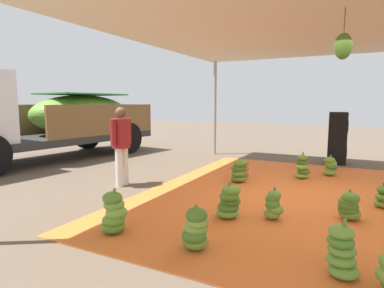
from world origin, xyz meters
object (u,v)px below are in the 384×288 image
Objects in this scene: banana_bunch_13 at (273,205)px; banana_bunch_11 at (229,203)px; banana_bunch_12 at (302,168)px; speaker_stack at (337,138)px; banana_bunch_9 at (384,198)px; banana_bunch_10 at (114,214)px; banana_bunch_3 at (242,169)px; worker_0 at (121,140)px; banana_bunch_7 at (196,230)px; banana_bunch_1 at (349,207)px; banana_bunch_8 at (239,172)px; banana_bunch_15 at (330,167)px; banana_bunch_2 at (342,252)px; cargo_truck_main at (42,118)px.

banana_bunch_11 is at bearing 112.66° from banana_bunch_13.
banana_bunch_12 is 2.43m from speaker_stack.
banana_bunch_9 is at bearing -167.10° from speaker_stack.
banana_bunch_10 reaches higher than banana_bunch_9.
banana_bunch_3 is 0.29× the size of worker_0.
speaker_stack is at bearing -9.80° from banana_bunch_7.
banana_bunch_12 is 1.26× the size of banana_bunch_13.
worker_0 reaches higher than banana_bunch_1.
banana_bunch_9 is 0.29× the size of speaker_stack.
speaker_stack is at bearing -39.20° from worker_0.
banana_bunch_10 reaches higher than banana_bunch_8.
banana_bunch_7 reaches higher than banana_bunch_13.
banana_bunch_15 is at bearing -8.83° from banana_bunch_13.
banana_bunch_11 is 0.90× the size of banana_bunch_12.
banana_bunch_1 is 1.68m from banana_bunch_11.
worker_0 is at bearing 88.70° from banana_bunch_1.
banana_bunch_15 is at bearing 5.04° from banana_bunch_2.
worker_0 is at bearing 98.97° from banana_bunch_9.
banana_bunch_12 is 3.89m from worker_0.
banana_bunch_9 is at bearing -37.06° from banana_bunch_7.
banana_bunch_10 is 1.10× the size of banana_bunch_11.
banana_bunch_11 is at bearing -43.24° from banana_bunch_10.
banana_bunch_8 is at bearing -9.84° from banana_bunch_10.
banana_bunch_3 is at bearing 10.06° from banana_bunch_7.
banana_bunch_3 is 2.69m from worker_0.
banana_bunch_7 is (-3.62, -0.64, 0.04)m from banana_bunch_3.
banana_bunch_7 reaches higher than banana_bunch_3.
banana_bunch_15 is (4.77, -2.20, -0.05)m from banana_bunch_10.
banana_bunch_13 is (-0.45, 0.96, 0.01)m from banana_bunch_1.
banana_bunch_9 is 0.87× the size of banana_bunch_15.
banana_bunch_9 is at bearing -81.03° from worker_0.
banana_bunch_2 is 8.48m from cargo_truck_main.
banana_bunch_3 is 0.88× the size of banana_bunch_11.
banana_bunch_12 is 1.23× the size of banana_bunch_15.
banana_bunch_12 is (4.17, -1.68, -0.01)m from banana_bunch_10.
banana_bunch_9 is 1.91m from banana_bunch_13.
banana_bunch_11 is at bearing -107.41° from cargo_truck_main.
cargo_truck_main reaches higher than banana_bunch_7.
banana_bunch_12 is (2.99, -0.57, 0.02)m from banana_bunch_11.
banana_bunch_7 is 3.30m from banana_bunch_9.
banana_bunch_13 is (-1.26, 1.43, 0.03)m from banana_bunch_9.
banana_bunch_2 is at bearing -148.75° from banana_bunch_3.
banana_bunch_11 is at bearing 169.17° from banana_bunch_12.
banana_bunch_1 is at bearing -129.92° from banana_bunch_3.
banana_bunch_9 is 4.69m from worker_0.
banana_bunch_3 is at bearing -7.54° from banana_bunch_10.
banana_bunch_12 is 7.08m from cargo_truck_main.
banana_bunch_8 is 0.33× the size of worker_0.
banana_bunch_2 is 1.81m from banana_bunch_11.
cargo_truck_main is at bearing 69.11° from banana_bunch_2.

